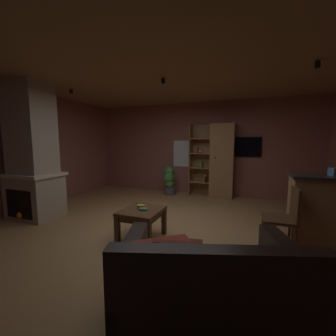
# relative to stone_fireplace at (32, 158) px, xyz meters

# --- Properties ---
(floor) EXTENTS (6.41, 5.82, 0.02)m
(floor) POSITION_rel_stone_fireplace_xyz_m (2.65, 0.29, -1.22)
(floor) COLOR #A37A4C
(floor) RESTS_ON ground
(wall_back) EXTENTS (6.53, 0.06, 2.68)m
(wall_back) POSITION_rel_stone_fireplace_xyz_m (2.65, 3.23, 0.13)
(wall_back) COLOR #8E544C
(wall_back) RESTS_ON ground
(wall_left) EXTENTS (0.06, 5.82, 2.68)m
(wall_left) POSITION_rel_stone_fireplace_xyz_m (-0.58, 0.29, 0.13)
(wall_left) COLOR #8E544C
(wall_left) RESTS_ON ground
(ceiling) EXTENTS (6.41, 5.82, 0.02)m
(ceiling) POSITION_rel_stone_fireplace_xyz_m (2.65, 0.29, 1.48)
(ceiling) COLOR #8E6B47
(window_pane_back) EXTENTS (0.64, 0.01, 0.79)m
(window_pane_back) POSITION_rel_stone_fireplace_xyz_m (2.21, 3.20, -0.02)
(window_pane_back) COLOR white
(stone_fireplace) EXTENTS (1.04, 0.78, 2.68)m
(stone_fireplace) POSITION_rel_stone_fireplace_xyz_m (0.00, 0.00, 0.00)
(stone_fireplace) COLOR tan
(stone_fireplace) RESTS_ON ground
(bookshelf_cabinet) EXTENTS (1.20, 0.41, 2.03)m
(bookshelf_cabinet) POSITION_rel_stone_fireplace_xyz_m (3.30, 2.96, -0.21)
(bookshelf_cabinet) COLOR #997047
(bookshelf_cabinet) RESTS_ON ground
(tissue_box) EXTENTS (0.15, 0.15, 0.11)m
(tissue_box) POSITION_rel_stone_fireplace_xyz_m (5.18, 0.50, -0.09)
(tissue_box) COLOR #598CBF
(tissue_box) RESTS_ON kitchen_bar_counter
(leather_couch) EXTENTS (1.71, 1.37, 0.84)m
(leather_couch) POSITION_rel_stone_fireplace_xyz_m (3.79, -1.36, -0.91)
(leather_couch) COLOR black
(leather_couch) RESTS_ON ground
(coffee_table) EXTENTS (0.60, 0.67, 0.48)m
(coffee_table) POSITION_rel_stone_fireplace_xyz_m (2.52, -0.13, -0.82)
(coffee_table) COLOR #4C331E
(coffee_table) RESTS_ON ground
(table_book_0) EXTENTS (0.15, 0.13, 0.03)m
(table_book_0) POSITION_rel_stone_fireplace_xyz_m (2.56, -0.15, -0.72)
(table_book_0) COLOR #387247
(table_book_0) RESTS_ON coffee_table
(table_book_1) EXTENTS (0.12, 0.10, 0.02)m
(table_book_1) POSITION_rel_stone_fireplace_xyz_m (2.48, -0.08, -0.69)
(table_book_1) COLOR gold
(table_book_1) RESTS_ON coffee_table
(dining_chair) EXTENTS (0.44, 0.44, 0.92)m
(dining_chair) POSITION_rel_stone_fireplace_xyz_m (4.58, 0.21, -0.68)
(dining_chair) COLOR #4C331E
(dining_chair) RESTS_ON ground
(potted_floor_plant) EXTENTS (0.37, 0.38, 0.84)m
(potted_floor_plant) POSITION_rel_stone_fireplace_xyz_m (1.90, 2.78, -0.77)
(potted_floor_plant) COLOR #4C4C51
(potted_floor_plant) RESTS_ON ground
(wall_mounted_tv) EXTENTS (0.95, 0.06, 0.54)m
(wall_mounted_tv) POSITION_rel_stone_fireplace_xyz_m (3.89, 3.17, 0.20)
(wall_mounted_tv) COLOR black
(track_light_spot_0) EXTENTS (0.07, 0.07, 0.09)m
(track_light_spot_0) POSITION_rel_stone_fireplace_xyz_m (0.47, 0.64, 1.40)
(track_light_spot_0) COLOR black
(track_light_spot_1) EXTENTS (0.07, 0.07, 0.09)m
(track_light_spot_1) POSITION_rel_stone_fireplace_xyz_m (2.59, 0.63, 1.40)
(track_light_spot_1) COLOR black
(track_light_spot_2) EXTENTS (0.07, 0.07, 0.09)m
(track_light_spot_2) POSITION_rel_stone_fireplace_xyz_m (4.92, 0.65, 1.40)
(track_light_spot_2) COLOR black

